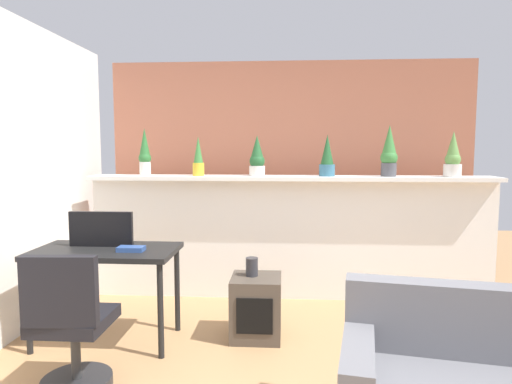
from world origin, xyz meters
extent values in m
cube|color=white|center=(0.00, 2.00, 0.61)|extent=(4.05, 0.16, 1.21)
cube|color=white|center=(0.00, 1.96, 1.23)|extent=(4.05, 0.37, 0.04)
cube|color=#AD664C|center=(0.00, 2.60, 1.25)|extent=(4.05, 0.10, 2.50)
cylinder|color=silver|center=(-1.49, 1.97, 1.32)|extent=(0.11, 0.11, 0.14)
sphere|color=#2D7033|center=(-1.49, 1.97, 1.43)|extent=(0.13, 0.13, 0.13)
cone|color=#2D7033|center=(-1.49, 1.97, 1.60)|extent=(0.11, 0.11, 0.28)
cylinder|color=gold|center=(-0.93, 1.93, 1.32)|extent=(0.12, 0.12, 0.13)
cone|color=#3D843D|center=(-0.93, 1.93, 1.52)|extent=(0.09, 0.09, 0.27)
cylinder|color=silver|center=(-0.33, 1.94, 1.31)|extent=(0.16, 0.16, 0.10)
sphere|color=#235B2D|center=(-0.33, 1.94, 1.40)|extent=(0.15, 0.15, 0.15)
cone|color=#235B2D|center=(-0.33, 1.94, 1.55)|extent=(0.13, 0.13, 0.23)
cylinder|color=#386B84|center=(0.36, 1.96, 1.31)|extent=(0.16, 0.16, 0.12)
cone|color=#235B2D|center=(0.36, 1.96, 1.52)|extent=(0.13, 0.13, 0.29)
cylinder|color=#4C4C51|center=(0.97, 1.96, 1.32)|extent=(0.15, 0.15, 0.13)
sphere|color=#3D843D|center=(0.97, 1.96, 1.44)|extent=(0.17, 0.17, 0.17)
cone|color=#3D843D|center=(0.97, 1.96, 1.62)|extent=(0.14, 0.14, 0.29)
cylinder|color=silver|center=(1.57, 1.92, 1.32)|extent=(0.17, 0.17, 0.12)
sphere|color=#669E4C|center=(1.57, 1.92, 1.42)|extent=(0.15, 0.15, 0.15)
cone|color=#669E4C|center=(1.57, 1.92, 1.57)|extent=(0.12, 0.12, 0.25)
cylinder|color=black|center=(-1.95, 0.57, 0.35)|extent=(0.04, 0.04, 0.71)
cylinder|color=black|center=(-0.95, 0.57, 0.35)|extent=(0.04, 0.04, 0.71)
cylinder|color=black|center=(-1.95, 1.07, 0.35)|extent=(0.04, 0.04, 0.71)
cylinder|color=black|center=(-0.95, 1.07, 0.35)|extent=(0.04, 0.04, 0.71)
cube|color=black|center=(-1.45, 0.82, 0.73)|extent=(1.10, 0.60, 0.04)
cube|color=black|center=(-1.51, 0.90, 0.89)|extent=(0.51, 0.04, 0.28)
cylinder|color=#262628|center=(-1.37, 0.13, 0.04)|extent=(0.44, 0.44, 0.07)
cylinder|color=#333333|center=(-1.37, 0.13, 0.24)|extent=(0.06, 0.06, 0.34)
cube|color=black|center=(-1.37, 0.13, 0.45)|extent=(0.44, 0.44, 0.08)
cube|color=black|center=(-1.36, -0.06, 0.70)|extent=(0.44, 0.10, 0.42)
cube|color=#4C4238|center=(-0.28, 0.99, 0.25)|extent=(0.40, 0.40, 0.50)
cube|color=black|center=(-0.28, 0.80, 0.25)|extent=(0.28, 0.04, 0.28)
cylinder|color=#2D2D33|center=(-0.32, 1.01, 0.57)|extent=(0.10, 0.10, 0.15)
cube|color=#2D4C8C|center=(-1.22, 0.75, 0.77)|extent=(0.20, 0.11, 0.04)
cube|color=slate|center=(1.07, -0.12, 0.60)|extent=(1.56, 0.44, 0.40)
cube|color=slate|center=(0.33, -0.29, 0.48)|extent=(0.29, 0.78, 0.16)
camera|label=1|loc=(-0.05, -2.51, 1.53)|focal=31.27mm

